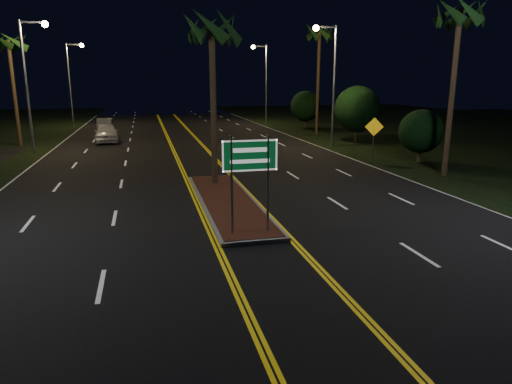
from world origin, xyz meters
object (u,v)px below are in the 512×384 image
object	(u,v)px
streetlight_left_mid	(31,71)
shrub_far	(306,106)
streetlight_right_mid	(330,72)
median_island	(228,202)
palm_right_far	(320,34)
streetlight_right_far	(263,75)
palm_left_far	(8,43)
shrub_near	(421,131)
car_near	(106,131)
warning_sign	(374,133)
palm_median	(212,29)
car_far	(104,124)
shrub_mid	(357,109)
palm_right_near	(460,15)
streetlight_left_far	(73,75)
highway_sign	(250,165)

from	to	relation	value
streetlight_left_mid	shrub_far	xyz separation A→B (m)	(24.41, 12.00, -3.32)
streetlight_right_mid	shrub_far	world-z (taller)	streetlight_right_mid
median_island	palm_right_far	bearing A→B (deg)	60.90
streetlight_right_far	palm_left_far	size ratio (longest dim) A/B	1.02
streetlight_right_far	shrub_near	bearing A→B (deg)	-84.11
car_near	streetlight_left_mid	bearing A→B (deg)	-135.31
warning_sign	streetlight_right_far	bearing A→B (deg)	107.75
palm_median	car_far	distance (m)	28.40
streetlight_right_far	shrub_mid	size ratio (longest dim) A/B	1.95
shrub_far	warning_sign	xyz separation A→B (m)	(-2.93, -20.92, -0.51)
palm_right_far	palm_right_near	bearing A→B (deg)	-90.86
car_near	car_far	xyz separation A→B (m)	(-0.78, 8.37, -0.15)
streetlight_left_mid	palm_right_far	world-z (taller)	palm_right_far
streetlight_left_far	median_island	bearing A→B (deg)	-74.00
warning_sign	shrub_near	bearing A→B (deg)	-5.19
palm_right_near	shrub_far	xyz separation A→B (m)	(1.30, 26.00, -5.88)
streetlight_left_far	streetlight_right_mid	world-z (taller)	same
palm_left_far	shrub_far	bearing A→B (deg)	16.74
streetlight_left_far	warning_sign	distance (m)	36.23
streetlight_right_far	car_far	size ratio (longest dim) A/B	1.96
shrub_near	highway_sign	bearing A→B (deg)	-140.31
streetlight_left_mid	car_far	world-z (taller)	streetlight_left_mid
streetlight_left_mid	palm_right_far	bearing A→B (deg)	14.37
palm_median	warning_sign	size ratio (longest dim) A/B	3.00
palm_right_near	car_near	distance (m)	27.64
palm_right_near	warning_sign	size ratio (longest dim) A/B	3.36
palm_median	shrub_near	world-z (taller)	palm_median
median_island	shrub_mid	xyz separation A→B (m)	(14.00, 17.00, 2.64)
median_island	warning_sign	distance (m)	13.66
car_near	car_far	distance (m)	8.41
palm_right_far	car_near	distance (m)	20.88
streetlight_right_far	car_near	size ratio (longest dim) A/B	1.65
car_near	warning_sign	world-z (taller)	warning_sign
shrub_far	car_far	bearing A→B (deg)	176.69
median_island	shrub_far	distance (m)	32.19
car_far	warning_sign	xyz separation A→B (m)	(18.01, -22.13, 1.06)
streetlight_right_far	palm_left_far	distance (m)	27.36
shrub_near	median_island	bearing A→B (deg)	-152.59
highway_sign	streetlight_right_far	distance (m)	40.74
median_island	car_far	distance (m)	31.05
palm_right_far	highway_sign	bearing A→B (deg)	-115.20
palm_median	shrub_near	bearing A→B (deg)	14.53
palm_left_far	palm_right_near	distance (m)	31.05
highway_sign	palm_right_far	world-z (taller)	palm_right_far
highway_sign	car_near	distance (m)	26.85
streetlight_left_mid	streetlight_left_far	bearing A→B (deg)	90.00
streetlight_right_mid	palm_right_far	xyz separation A→B (m)	(2.19, 8.00, 3.49)
highway_sign	streetlight_left_far	distance (m)	42.67
streetlight_left_far	shrub_far	size ratio (longest dim) A/B	2.27
median_island	warning_sign	xyz separation A→B (m)	(10.87, 8.08, 1.74)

